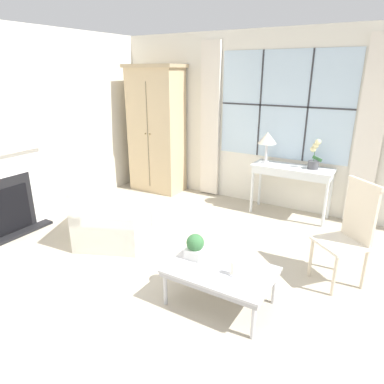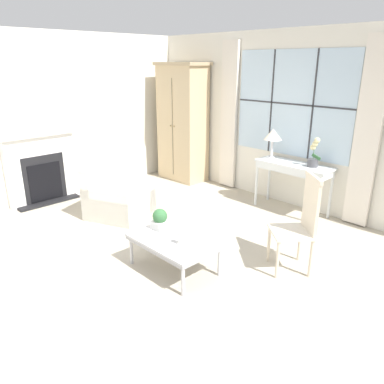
# 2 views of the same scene
# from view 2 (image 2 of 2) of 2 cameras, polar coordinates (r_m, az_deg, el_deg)

# --- Properties ---
(ground_plane) EXTENTS (14.00, 14.00, 0.00)m
(ground_plane) POSITION_cam_2_polar(r_m,az_deg,el_deg) (4.66, -7.11, -10.63)
(ground_plane) COLOR #B2A893
(wall_back_windowed) EXTENTS (7.20, 0.14, 2.80)m
(wall_back_windowed) POSITION_cam_2_polar(r_m,az_deg,el_deg) (6.38, 14.87, 10.49)
(wall_back_windowed) COLOR silver
(wall_back_windowed) RESTS_ON ground_plane
(wall_left) EXTENTS (0.06, 7.20, 2.80)m
(wall_left) POSITION_cam_2_polar(r_m,az_deg,el_deg) (7.03, -18.92, 10.84)
(wall_left) COLOR silver
(wall_left) RESTS_ON ground_plane
(fireplace) EXTENTS (0.34, 1.23, 2.09)m
(fireplace) POSITION_cam_2_polar(r_m,az_deg,el_deg) (6.83, -22.10, 4.21)
(fireplace) COLOR black
(fireplace) RESTS_ON ground_plane
(armoire) EXTENTS (1.05, 0.59, 2.30)m
(armoire) POSITION_cam_2_polar(r_m,az_deg,el_deg) (7.57, -1.46, 10.52)
(armoire) COLOR tan
(armoire) RESTS_ON ground_plane
(console_table) EXTENTS (1.21, 0.44, 0.80)m
(console_table) POSITION_cam_2_polar(r_m,az_deg,el_deg) (6.11, 15.24, 3.37)
(console_table) COLOR silver
(console_table) RESTS_ON ground_plane
(table_lamp) EXTENTS (0.29, 0.29, 0.49)m
(table_lamp) POSITION_cam_2_polar(r_m,az_deg,el_deg) (6.23, 12.22, 8.47)
(table_lamp) COLOR silver
(table_lamp) RESTS_ON console_table
(potted_orchid) EXTENTS (0.20, 0.16, 0.45)m
(potted_orchid) POSITION_cam_2_polar(r_m,az_deg,el_deg) (5.94, 18.05, 5.33)
(potted_orchid) COLOR #4C4C51
(potted_orchid) RESTS_ON console_table
(armchair_upholstered) EXTENTS (1.09, 1.09, 0.80)m
(armchair_upholstered) POSITION_cam_2_polar(r_m,az_deg,el_deg) (5.99, -11.28, -1.11)
(armchair_upholstered) COLOR silver
(armchair_upholstered) RESTS_ON ground_plane
(side_chair_wooden) EXTENTS (0.62, 0.62, 1.14)m
(side_chair_wooden) POSITION_cam_2_polar(r_m,az_deg,el_deg) (4.41, 16.35, -4.00)
(side_chair_wooden) COLOR beige
(side_chair_wooden) RESTS_ON ground_plane
(coffee_table) EXTENTS (1.01, 0.66, 0.40)m
(coffee_table) POSITION_cam_2_polar(r_m,az_deg,el_deg) (4.33, -2.78, -7.62)
(coffee_table) COLOR #BCBCC1
(coffee_table) RESTS_ON ground_plane
(potted_plant_small) EXTENTS (0.18, 0.18, 0.26)m
(potted_plant_small) POSITION_cam_2_polar(r_m,az_deg,el_deg) (4.51, -4.90, -4.14)
(potted_plant_small) COLOR white
(potted_plant_small) RESTS_ON coffee_table
(pillar_candle) EXTENTS (0.09, 0.09, 0.15)m
(pillar_candle) POSITION_cam_2_polar(r_m,az_deg,el_deg) (4.16, -1.75, -7.11)
(pillar_candle) COLOR silver
(pillar_candle) RESTS_ON coffee_table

